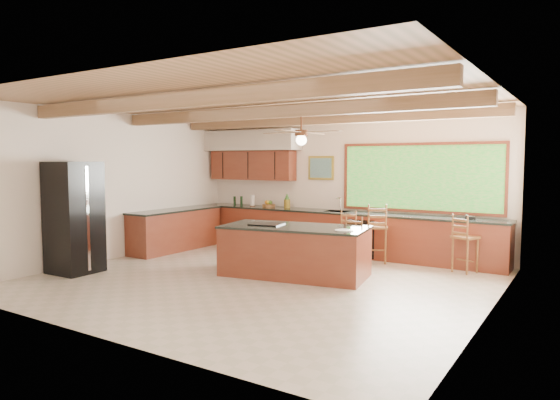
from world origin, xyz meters
The scene contains 9 objects.
ground centered at (0.00, 0.00, 0.00)m, with size 7.20×7.20×0.00m, color beige.
room_shell centered at (-0.17, 0.65, 2.21)m, with size 7.27×6.54×3.02m.
counter_run centered at (-0.82, 2.52, 0.46)m, with size 7.12×3.10×1.26m.
island centered at (0.32, 0.60, 0.44)m, with size 2.68×1.60×0.89m.
refrigerator centered at (-3.16, -1.30, 1.00)m, with size 0.80×0.78×2.00m.
bar_stool_a centered at (0.51, 2.40, 0.60)m, with size 0.47×0.47×1.01m.
bar_stool_b centered at (1.01, 1.55, 0.59)m, with size 0.46×0.46×1.00m.
bar_stool_c centered at (1.11, 2.39, 0.69)m, with size 0.55×0.55×1.17m.
bar_stool_d centered at (2.78, 2.39, 0.63)m, with size 0.50×0.50×1.06m.
Camera 1 is at (4.72, -6.82, 2.01)m, focal length 32.00 mm.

